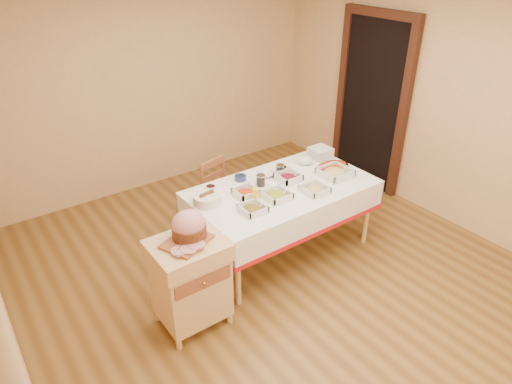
% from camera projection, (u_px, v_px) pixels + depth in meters
% --- Properties ---
extents(room_shell, '(5.00, 5.00, 5.00)m').
position_uv_depth(room_shell, '(279.00, 154.00, 3.86)').
color(room_shell, brown).
rests_on(room_shell, ground).
extents(doorway, '(0.09, 1.10, 2.20)m').
position_uv_depth(doorway, '(372.00, 101.00, 5.71)').
color(doorway, black).
rests_on(doorway, ground).
extents(dining_table, '(1.82, 1.02, 0.76)m').
position_uv_depth(dining_table, '(282.00, 201.00, 4.56)').
color(dining_table, '#E0B77B').
rests_on(dining_table, ground).
extents(butcher_cart, '(0.58, 0.50, 0.83)m').
position_uv_depth(butcher_cart, '(190.00, 278.00, 3.72)').
color(butcher_cart, '#E0B77B').
rests_on(butcher_cart, ground).
extents(dining_chair, '(0.46, 0.44, 0.85)m').
position_uv_depth(dining_chair, '(222.00, 197.00, 4.96)').
color(dining_chair, brown).
rests_on(dining_chair, ground).
extents(ham_on_board, '(0.38, 0.37, 0.25)m').
position_uv_depth(ham_on_board, '(189.00, 228.00, 3.54)').
color(ham_on_board, brown).
rests_on(ham_on_board, butcher_cart).
extents(serving_dish_a, '(0.22, 0.21, 0.09)m').
position_uv_depth(serving_dish_a, '(253.00, 209.00, 4.06)').
color(serving_dish_a, silver).
rests_on(serving_dish_a, dining_table).
extents(serving_dish_b, '(0.23, 0.23, 0.10)m').
position_uv_depth(serving_dish_b, '(277.00, 195.00, 4.28)').
color(serving_dish_b, silver).
rests_on(serving_dish_b, dining_table).
extents(serving_dish_c, '(0.23, 0.23, 0.09)m').
position_uv_depth(serving_dish_c, '(315.00, 189.00, 4.38)').
color(serving_dish_c, silver).
rests_on(serving_dish_c, dining_table).
extents(serving_dish_d, '(0.30, 0.30, 0.11)m').
position_uv_depth(serving_dish_d, '(335.00, 173.00, 4.67)').
color(serving_dish_d, silver).
rests_on(serving_dish_d, dining_table).
extents(serving_dish_e, '(0.22, 0.21, 0.10)m').
position_uv_depth(serving_dish_e, '(246.00, 193.00, 4.32)').
color(serving_dish_e, silver).
rests_on(serving_dish_e, dining_table).
extents(serving_dish_f, '(0.23, 0.22, 0.11)m').
position_uv_depth(serving_dish_f, '(288.00, 177.00, 4.59)').
color(serving_dish_f, silver).
rests_on(serving_dish_f, dining_table).
extents(small_bowl_left, '(0.11, 0.11, 0.05)m').
position_uv_depth(small_bowl_left, '(211.00, 188.00, 4.40)').
color(small_bowl_left, silver).
rests_on(small_bowl_left, dining_table).
extents(small_bowl_mid, '(0.12, 0.12, 0.05)m').
position_uv_depth(small_bowl_mid, '(240.00, 177.00, 4.60)').
color(small_bowl_mid, navy).
rests_on(small_bowl_mid, dining_table).
extents(small_bowl_right, '(0.10, 0.10, 0.05)m').
position_uv_depth(small_bowl_right, '(283.00, 169.00, 4.77)').
color(small_bowl_right, silver).
rests_on(small_bowl_right, dining_table).
extents(bowl_white_imported, '(0.17, 0.17, 0.04)m').
position_uv_depth(bowl_white_imported, '(267.00, 175.00, 4.67)').
color(bowl_white_imported, silver).
rests_on(bowl_white_imported, dining_table).
extents(bowl_small_imported, '(0.18, 0.18, 0.05)m').
position_uv_depth(bowl_small_imported, '(305.00, 161.00, 4.93)').
color(bowl_small_imported, silver).
rests_on(bowl_small_imported, dining_table).
extents(preserve_jar_left, '(0.09, 0.09, 0.12)m').
position_uv_depth(preserve_jar_left, '(261.00, 181.00, 4.48)').
color(preserve_jar_left, silver).
rests_on(preserve_jar_left, dining_table).
extents(preserve_jar_right, '(0.09, 0.09, 0.11)m').
position_uv_depth(preserve_jar_right, '(280.00, 170.00, 4.69)').
color(preserve_jar_right, silver).
rests_on(preserve_jar_right, dining_table).
extents(mustard_bottle, '(0.06, 0.06, 0.18)m').
position_uv_depth(mustard_bottle, '(255.00, 194.00, 4.19)').
color(mustard_bottle, yellow).
rests_on(mustard_bottle, dining_table).
extents(bread_basket, '(0.26, 0.26, 0.11)m').
position_uv_depth(bread_basket, '(207.00, 199.00, 4.18)').
color(bread_basket, silver).
rests_on(bread_basket, dining_table).
extents(plate_stack, '(0.21, 0.21, 0.12)m').
position_uv_depth(plate_stack, '(320.00, 153.00, 5.05)').
color(plate_stack, silver).
rests_on(plate_stack, dining_table).
extents(brass_platter, '(0.38, 0.27, 0.05)m').
position_uv_depth(brass_platter, '(333.00, 167.00, 4.81)').
color(brass_platter, gold).
rests_on(brass_platter, dining_table).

